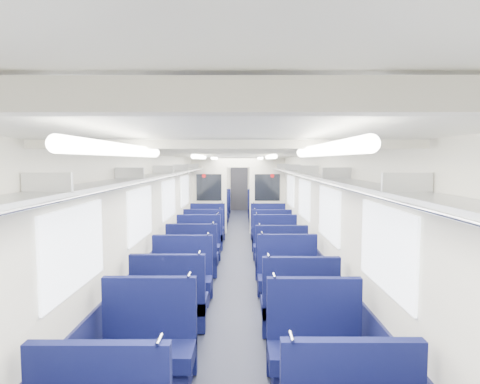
{
  "coord_description": "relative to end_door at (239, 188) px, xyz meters",
  "views": [
    {
      "loc": [
        0.1,
        -8.7,
        2.2
      ],
      "look_at": [
        0.06,
        2.81,
        1.29
      ],
      "focal_mm": 29.86,
      "sensor_mm": 36.0,
      "label": 1
    }
  ],
  "objects": [
    {
      "name": "seat_22",
      "position": [
        -0.83,
        -3.76,
        -0.67
      ],
      "size": [
        0.95,
        0.52,
        1.06
      ],
      "color": "#0E1243",
      "rests_on": "floor"
    },
    {
      "name": "seat_20",
      "position": [
        -0.83,
        -4.85,
        -0.67
      ],
      "size": [
        0.95,
        0.52,
        1.06
      ],
      "color": "#0E1243",
      "rests_on": "floor"
    },
    {
      "name": "ceiling_fittings",
      "position": [
        0.0,
        -9.2,
        1.29
      ],
      "size": [
        2.7,
        16.06,
        0.11
      ],
      "color": "beige",
      "rests_on": "ceiling"
    },
    {
      "name": "seat_6",
      "position": [
        -0.83,
        -13.83,
        -0.67
      ],
      "size": [
        0.95,
        0.52,
        1.06
      ],
      "color": "#0E1243",
      "rests_on": "floor"
    },
    {
      "name": "ceiling",
      "position": [
        0.0,
        -8.94,
        1.35
      ],
      "size": [
        2.8,
        18.0,
        0.01
      ],
      "primitive_type": "cube",
      "color": "silver",
      "rests_on": "wall_left"
    },
    {
      "name": "seat_14",
      "position": [
        -0.83,
        -9.19,
        -0.67
      ],
      "size": [
        0.95,
        0.52,
        1.06
      ],
      "color": "#0E1243",
      "rests_on": "floor"
    },
    {
      "name": "dado_left",
      "position": [
        -1.39,
        -8.94,
        -0.65
      ],
      "size": [
        0.03,
        17.9,
        0.7
      ],
      "primitive_type": "cube",
      "color": "#101338",
      "rests_on": "floor"
    },
    {
      "name": "seat_15",
      "position": [
        0.83,
        -9.16,
        -0.67
      ],
      "size": [
        0.95,
        0.52,
        1.06
      ],
      "color": "#0E1243",
      "rests_on": "floor"
    },
    {
      "name": "seat_21",
      "position": [
        0.83,
        -4.92,
        -0.67
      ],
      "size": [
        0.95,
        0.52,
        1.06
      ],
      "color": "#0E1243",
      "rests_on": "floor"
    },
    {
      "name": "seat_10",
      "position": [
        -0.83,
        -11.57,
        -0.67
      ],
      "size": [
        0.95,
        0.52,
        1.06
      ],
      "color": "#0E1243",
      "rests_on": "floor"
    },
    {
      "name": "seat_26",
      "position": [
        -0.83,
        -1.3,
        -0.67
      ],
      "size": [
        0.95,
        0.52,
        1.06
      ],
      "color": "#0E1243",
      "rests_on": "floor"
    },
    {
      "name": "bulkhead",
      "position": [
        -0.0,
        -5.65,
        0.23
      ],
      "size": [
        2.8,
        0.1,
        2.35
      ],
      "color": "beige",
      "rests_on": "floor"
    },
    {
      "name": "dado_right",
      "position": [
        1.39,
        -8.94,
        -0.65
      ],
      "size": [
        0.03,
        17.9,
        0.7
      ],
      "primitive_type": "cube",
      "color": "#101338",
      "rests_on": "floor"
    },
    {
      "name": "luggage_rack_right",
      "position": [
        1.21,
        -8.94,
        0.97
      ],
      "size": [
        0.36,
        17.4,
        0.18
      ],
      "color": "#B2B5BA",
      "rests_on": "wall_right"
    },
    {
      "name": "seat_13",
      "position": [
        0.83,
        -10.35,
        -0.67
      ],
      "size": [
        0.95,
        0.52,
        1.06
      ],
      "color": "#0E1243",
      "rests_on": "floor"
    },
    {
      "name": "wall_left",
      "position": [
        -1.4,
        -8.94,
        0.18
      ],
      "size": [
        0.02,
        18.0,
        2.35
      ],
      "primitive_type": "cube",
      "color": "beige",
      "rests_on": "floor"
    },
    {
      "name": "seat_19",
      "position": [
        0.83,
        -6.9,
        -0.67
      ],
      "size": [
        0.95,
        0.52,
        1.06
      ],
      "color": "#0E1243",
      "rests_on": "floor"
    },
    {
      "name": "seat_7",
      "position": [
        0.83,
        -13.85,
        -0.67
      ],
      "size": [
        0.95,
        0.52,
        1.06
      ],
      "color": "#0E1243",
      "rests_on": "floor"
    },
    {
      "name": "seat_25",
      "position": [
        0.83,
        -2.47,
        -0.67
      ],
      "size": [
        0.95,
        0.52,
        1.06
      ],
      "color": "#0E1243",
      "rests_on": "floor"
    },
    {
      "name": "seat_18",
      "position": [
        -0.83,
        -6.91,
        -0.67
      ],
      "size": [
        0.95,
        0.52,
        1.06
      ],
      "color": "#0E1243",
      "rests_on": "floor"
    },
    {
      "name": "seat_24",
      "position": [
        -0.83,
        -2.41,
        -0.67
      ],
      "size": [
        0.95,
        0.52,
        1.06
      ],
      "color": "#0E1243",
      "rests_on": "floor"
    },
    {
      "name": "luggage_rack_left",
      "position": [
        -1.21,
        -8.94,
        0.97
      ],
      "size": [
        0.36,
        17.4,
        0.18
      ],
      "color": "#B2B5BA",
      "rests_on": "wall_left"
    },
    {
      "name": "seat_11",
      "position": [
        0.83,
        -11.49,
        -0.67
      ],
      "size": [
        0.95,
        0.52,
        1.06
      ],
      "color": "#0E1243",
      "rests_on": "floor"
    },
    {
      "name": "windows",
      "position": [
        0.0,
        -9.4,
        0.42
      ],
      "size": [
        2.78,
        15.6,
        0.75
      ],
      "color": "white",
      "rests_on": "wall_left"
    },
    {
      "name": "wall_right",
      "position": [
        1.4,
        -8.94,
        0.18
      ],
      "size": [
        0.02,
        18.0,
        2.35
      ],
      "primitive_type": "cube",
      "color": "beige",
      "rests_on": "floor"
    },
    {
      "name": "seat_9",
      "position": [
        0.83,
        -12.73,
        -0.67
      ],
      "size": [
        0.95,
        0.52,
        1.06
      ],
      "color": "#0E1243",
      "rests_on": "floor"
    },
    {
      "name": "floor",
      "position": [
        0.0,
        -8.94,
        -1.0
      ],
      "size": [
        2.8,
        18.0,
        0.01
      ],
      "primitive_type": "cube",
      "color": "black",
      "rests_on": "ground"
    },
    {
      "name": "seat_16",
      "position": [
        -0.83,
        -7.95,
        -0.67
      ],
      "size": [
        0.95,
        0.52,
        1.06
      ],
      "color": "#0E1243",
      "rests_on": "floor"
    },
    {
      "name": "seat_8",
      "position": [
        -0.83,
        -12.6,
        -0.67
      ],
      "size": [
        0.95,
        0.52,
        1.06
      ],
      "color": "#0E1243",
      "rests_on": "floor"
    },
    {
      "name": "end_door",
      "position": [
        0.0,
        0.0,
        0.0
      ],
      "size": [
        0.75,
        0.06,
        2.0
      ],
      "primitive_type": "cube",
      "color": "black",
      "rests_on": "floor"
    },
    {
      "name": "seat_17",
      "position": [
        0.83,
        -8.04,
        -0.67
      ],
      "size": [
        0.95,
        0.52,
        1.06
      ],
      "color": "#0E1243",
      "rests_on": "floor"
    },
    {
      "name": "wall_far",
      "position": [
        0.0,
        0.06,
        0.18
      ],
      "size": [
        2.8,
        0.02,
        2.35
      ],
      "primitive_type": "cube",
      "color": "beige",
      "rests_on": "floor"
    },
    {
      "name": "seat_12",
      "position": [
        -0.83,
        -10.2,
        -0.67
      ],
      "size": [
        0.95,
        0.52,
        1.06
      ],
      "color": "#0E1243",
      "rests_on": "floor"
    },
    {
      "name": "seat_27",
      "position": [
        0.83,
        -1.49,
        -0.67
      ],
      "size": [
        0.95,
        0.52,
        1.06
      ],
      "color": "#0E1243",
      "rests_on": "floor"
    },
    {
      "name": "seat_23",
      "position": [
        0.83,
        -3.73,
        -0.67
      ],
      "size": [
        0.95,
        0.52,
        1.06
      ],
      "color": "#0E1243",
      "rests_on": "floor"
    }
  ]
}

